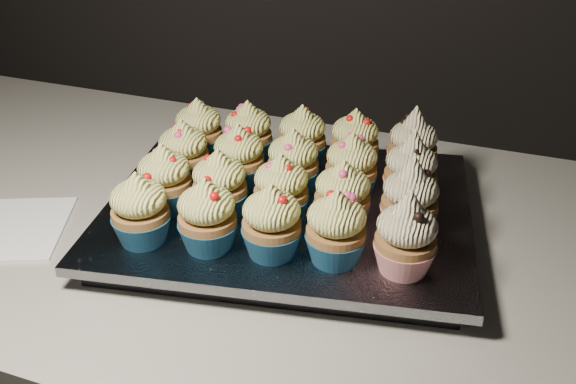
{
  "coord_description": "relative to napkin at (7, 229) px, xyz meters",
  "views": [
    {
      "loc": [
        0.27,
        1.08,
        1.33
      ],
      "look_at": [
        0.04,
        1.69,
        0.95
      ],
      "focal_mm": 40.0,
      "sensor_mm": 36.0,
      "label": 1
    }
  ],
  "objects": [
    {
      "name": "worktop",
      "position": [
        0.27,
        0.13,
        -0.02
      ],
      "size": [
        2.44,
        0.64,
        0.04
      ],
      "primitive_type": "cube",
      "color": "beige",
      "rests_on": "cabinet"
    },
    {
      "name": "napkin",
      "position": [
        0.0,
        0.0,
        0.0
      ],
      "size": [
        0.18,
        0.18,
        0.0
      ],
      "primitive_type": "cube",
      "rotation": [
        0.0,
        0.0,
        0.4
      ],
      "color": "white",
      "rests_on": "worktop"
    },
    {
      "name": "baking_tray",
      "position": [
        0.32,
        0.12,
        0.01
      ],
      "size": [
        0.44,
        0.36,
        0.02
      ],
      "primitive_type": "cube",
      "rotation": [
        0.0,
        0.0,
        0.18
      ],
      "color": "black",
      "rests_on": "worktop"
    },
    {
      "name": "foil_lining",
      "position": [
        0.32,
        0.12,
        0.03
      ],
      "size": [
        0.48,
        0.4,
        0.01
      ],
      "primitive_type": "cube",
      "rotation": [
        0.0,
        0.0,
        0.18
      ],
      "color": "silver",
      "rests_on": "baking_tray"
    },
    {
      "name": "cupcake_0",
      "position": [
        0.2,
        -0.0,
        0.07
      ],
      "size": [
        0.06,
        0.06,
        0.08
      ],
      "color": "#1A557B",
      "rests_on": "foil_lining"
    },
    {
      "name": "cupcake_1",
      "position": [
        0.27,
        0.01,
        0.07
      ],
      "size": [
        0.06,
        0.06,
        0.08
      ],
      "color": "#1A557B",
      "rests_on": "foil_lining"
    },
    {
      "name": "cupcake_2",
      "position": [
        0.34,
        0.02,
        0.07
      ],
      "size": [
        0.06,
        0.06,
        0.08
      ],
      "color": "#1A557B",
      "rests_on": "foil_lining"
    },
    {
      "name": "cupcake_3",
      "position": [
        0.4,
        0.03,
        0.07
      ],
      "size": [
        0.06,
        0.06,
        0.08
      ],
      "color": "#1A557B",
      "rests_on": "foil_lining"
    },
    {
      "name": "cupcake_4",
      "position": [
        0.47,
        0.04,
        0.07
      ],
      "size": [
        0.06,
        0.06,
        0.1
      ],
      "color": "red",
      "rests_on": "foil_lining"
    },
    {
      "name": "cupcake_5",
      "position": [
        0.19,
        0.07,
        0.07
      ],
      "size": [
        0.06,
        0.06,
        0.08
      ],
      "color": "#1A557B",
      "rests_on": "foil_lining"
    },
    {
      "name": "cupcake_6",
      "position": [
        0.25,
        0.07,
        0.07
      ],
      "size": [
        0.06,
        0.06,
        0.08
      ],
      "color": "#1A557B",
      "rests_on": "foil_lining"
    },
    {
      "name": "cupcake_7",
      "position": [
        0.32,
        0.09,
        0.07
      ],
      "size": [
        0.06,
        0.06,
        0.08
      ],
      "color": "#1A557B",
      "rests_on": "foil_lining"
    },
    {
      "name": "cupcake_8",
      "position": [
        0.39,
        0.1,
        0.07
      ],
      "size": [
        0.06,
        0.06,
        0.08
      ],
      "color": "#1A557B",
      "rests_on": "foil_lining"
    },
    {
      "name": "cupcake_9",
      "position": [
        0.46,
        0.11,
        0.07
      ],
      "size": [
        0.06,
        0.06,
        0.1
      ],
      "color": "red",
      "rests_on": "foil_lining"
    },
    {
      "name": "cupcake_10",
      "position": [
        0.18,
        0.13,
        0.07
      ],
      "size": [
        0.06,
        0.06,
        0.08
      ],
      "color": "#1A557B",
      "rests_on": "foil_lining"
    },
    {
      "name": "cupcake_11",
      "position": [
        0.25,
        0.14,
        0.07
      ],
      "size": [
        0.06,
        0.06,
        0.08
      ],
      "color": "#1A557B",
      "rests_on": "foil_lining"
    },
    {
      "name": "cupcake_12",
      "position": [
        0.31,
        0.15,
        0.07
      ],
      "size": [
        0.06,
        0.06,
        0.08
      ],
      "color": "#1A557B",
      "rests_on": "foil_lining"
    },
    {
      "name": "cupcake_13",
      "position": [
        0.38,
        0.17,
        0.07
      ],
      "size": [
        0.06,
        0.06,
        0.08
      ],
      "color": "#1A557B",
      "rests_on": "foil_lining"
    },
    {
      "name": "cupcake_14",
      "position": [
        0.45,
        0.18,
        0.07
      ],
      "size": [
        0.06,
        0.06,
        0.1
      ],
      "color": "red",
      "rests_on": "foil_lining"
    },
    {
      "name": "cupcake_15",
      "position": [
        0.16,
        0.2,
        0.07
      ],
      "size": [
        0.06,
        0.06,
        0.08
      ],
      "color": "#1A557B",
      "rests_on": "foil_lining"
    },
    {
      "name": "cupcake_16",
      "position": [
        0.23,
        0.21,
        0.07
      ],
      "size": [
        0.06,
        0.06,
        0.08
      ],
      "color": "#1A557B",
      "rests_on": "foil_lining"
    },
    {
      "name": "cupcake_17",
      "position": [
        0.3,
        0.23,
        0.07
      ],
      "size": [
        0.06,
        0.06,
        0.08
      ],
      "color": "#1A557B",
      "rests_on": "foil_lining"
    },
    {
      "name": "cupcake_18",
      "position": [
        0.37,
        0.24,
        0.07
      ],
      "size": [
        0.06,
        0.06,
        0.08
      ],
      "color": "#1A557B",
      "rests_on": "foil_lining"
    },
    {
      "name": "cupcake_19",
      "position": [
        0.44,
        0.25,
        0.07
      ],
      "size": [
        0.06,
        0.06,
        0.1
      ],
      "color": "red",
      "rests_on": "foil_lining"
    }
  ]
}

